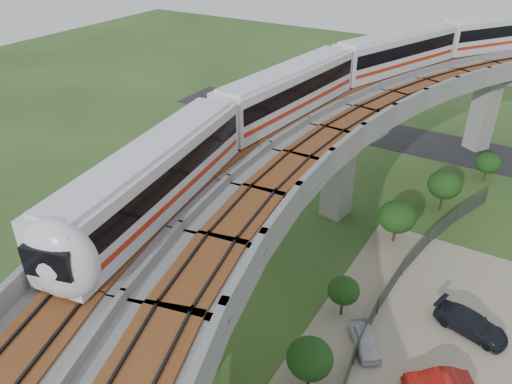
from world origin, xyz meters
The scene contains 14 objects.
ground centered at (0.00, 0.00, 0.00)m, with size 160.00×160.00×0.00m, color #2D4D1E.
dirt_lot centered at (14.00, -2.00, 0.02)m, with size 18.00×26.00×0.04m, color gray.
asphalt_road centered at (0.00, 30.00, 0.01)m, with size 60.00×8.00×0.03m, color #232326.
viaduct centered at (3.84, 0.00, 9.05)m, with size 19.58×73.98×11.40m.
metro_train centered at (1.64, 12.34, 12.31)m, with size 17.90×59.96×3.64m.
fence centered at (9.75, 0.00, 0.75)m, with size 3.87×38.73×1.50m.
tree_0 centered at (11.37, 24.08, 1.95)m, with size 2.47×2.47×3.00m.
tree_1 centered at (8.88, 15.95, 2.61)m, with size 2.97×2.97×3.88m.
tree_2 centered at (6.77, 8.87, 2.42)m, with size 3.03×3.03×3.71m.
tree_3 centered at (6.39, -1.29, 2.12)m, with size 2.16×2.16×3.04m.
tree_4 centered at (7.02, -7.70, 2.26)m, with size 2.67×2.67×3.40m.
car_white centered at (8.78, -3.22, 0.64)m, with size 1.41×3.51×1.20m, color silver.
car_red centered at (13.51, -4.24, 0.68)m, with size 1.35×3.88×1.28m, color #9D130E.
car_dark centered at (14.19, 1.59, 0.72)m, with size 1.91×4.71×1.37m, color black.
Camera 1 is at (14.48, -25.91, 24.28)m, focal length 35.00 mm.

